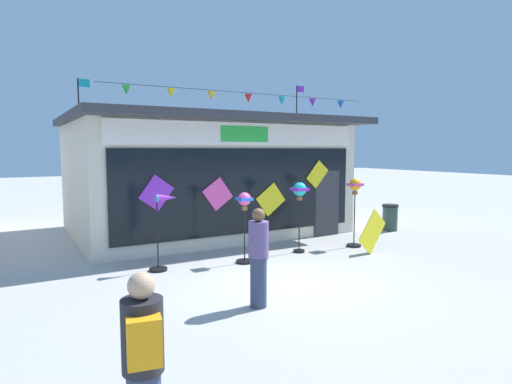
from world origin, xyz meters
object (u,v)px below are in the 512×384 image
at_px(display_kite_on_ground, 372,231).
at_px(wind_spinner_center_right, 355,196).
at_px(kite_shop_building, 204,175).
at_px(wind_spinner_far_left, 163,223).
at_px(person_near_camera, 258,257).
at_px(person_mid_plaza, 144,368).
at_px(wind_spinner_left, 244,213).
at_px(wind_spinner_center_left, 300,195).
at_px(trash_bin, 390,217).

bearing_deg(display_kite_on_ground, wind_spinner_center_right, 82.26).
bearing_deg(kite_shop_building, wind_spinner_far_left, -123.49).
xyz_separation_m(person_near_camera, person_mid_plaza, (-2.69, -2.78, 0.03)).
xyz_separation_m(wind_spinner_far_left, display_kite_on_ground, (5.13, -1.14, -0.48)).
bearing_deg(kite_shop_building, display_kite_on_ground, -64.69).
relative_size(person_near_camera, person_mid_plaza, 1.00).
distance_m(wind_spinner_far_left, wind_spinner_center_right, 5.27).
bearing_deg(display_kite_on_ground, person_near_camera, -157.51).
relative_size(kite_shop_building, wind_spinner_center_right, 4.49).
relative_size(wind_spinner_left, display_kite_on_ground, 1.62).
distance_m(wind_spinner_center_left, trash_bin, 4.58).
bearing_deg(wind_spinner_left, wind_spinner_far_left, 168.83).
distance_m(person_mid_plaza, display_kite_on_ground, 8.51).
bearing_deg(person_mid_plaza, wind_spinner_center_left, -123.59).
height_order(kite_shop_building, display_kite_on_ground, kite_shop_building).
height_order(wind_spinner_center_left, trash_bin, wind_spinner_center_left).
xyz_separation_m(wind_spinner_left, wind_spinner_center_left, (1.73, 0.22, 0.30)).
xyz_separation_m(kite_shop_building, display_kite_on_ground, (2.45, -5.19, -1.27)).
relative_size(person_near_camera, trash_bin, 1.96).
xyz_separation_m(wind_spinner_center_left, wind_spinner_center_right, (1.69, -0.22, -0.09)).
relative_size(wind_spinner_center_left, wind_spinner_center_right, 0.97).
xyz_separation_m(kite_shop_building, wind_spinner_left, (-0.85, -4.41, -0.64)).
height_order(kite_shop_building, wind_spinner_far_left, kite_shop_building).
bearing_deg(wind_spinner_center_left, wind_spinner_far_left, 177.80).
bearing_deg(trash_bin, display_kite_on_ground, -144.44).
bearing_deg(wind_spinner_center_right, kite_shop_building, 120.19).
bearing_deg(wind_spinner_left, kite_shop_building, 79.10).
relative_size(person_mid_plaza, display_kite_on_ground, 1.63).
height_order(wind_spinner_far_left, person_near_camera, wind_spinner_far_left).
relative_size(wind_spinner_far_left, person_mid_plaza, 1.01).
xyz_separation_m(person_mid_plaza, trash_bin, (9.91, 6.60, -0.45)).
relative_size(wind_spinner_center_right, trash_bin, 2.18).
distance_m(wind_spinner_far_left, person_mid_plaza, 6.10).
relative_size(wind_spinner_far_left, wind_spinner_center_right, 0.91).
bearing_deg(person_near_camera, wind_spinner_far_left, 112.72).
xyz_separation_m(wind_spinner_center_left, display_kite_on_ground, (1.58, -1.00, -0.92)).
height_order(person_near_camera, display_kite_on_ground, person_near_camera).
bearing_deg(wind_spinner_center_right, wind_spinner_far_left, 176.16).
xyz_separation_m(person_near_camera, trash_bin, (7.22, 3.82, -0.42)).
relative_size(wind_spinner_center_right, display_kite_on_ground, 1.82).
distance_m(wind_spinner_center_left, person_near_camera, 4.09).
bearing_deg(wind_spinner_left, person_mid_plaza, -125.41).
bearing_deg(display_kite_on_ground, wind_spinner_far_left, 167.50).
xyz_separation_m(wind_spinner_far_left, person_near_camera, (0.68, -2.98, -0.18)).
bearing_deg(wind_spinner_far_left, trash_bin, 6.06).
distance_m(wind_spinner_far_left, wind_spinner_left, 1.87).
relative_size(wind_spinner_far_left, wind_spinner_left, 1.02).
bearing_deg(wind_spinner_center_right, person_near_camera, -150.02).
height_order(person_near_camera, trash_bin, person_near_camera).
bearing_deg(kite_shop_building, trash_bin, -31.59).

